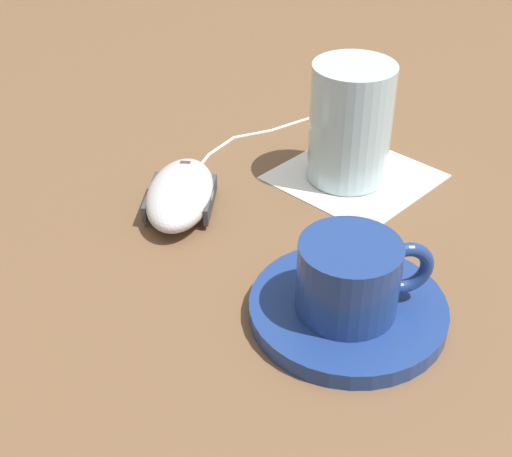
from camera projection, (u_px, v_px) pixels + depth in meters
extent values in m
plane|color=brown|center=(350.00, 249.00, 0.60)|extent=(3.00, 3.00, 0.00)
cylinder|color=navy|center=(348.00, 309.00, 0.53)|extent=(0.15, 0.15, 0.01)
cylinder|color=navy|center=(348.00, 277.00, 0.51)|extent=(0.07, 0.07, 0.06)
torus|color=navy|center=(405.00, 268.00, 0.51)|extent=(0.02, 0.04, 0.04)
ellipsoid|color=silver|center=(180.00, 194.00, 0.64)|extent=(0.13, 0.10, 0.03)
cylinder|color=#38383D|center=(185.00, 167.00, 0.66)|extent=(0.01, 0.01, 0.01)
cube|color=#38383D|center=(151.00, 197.00, 0.65)|extent=(0.06, 0.03, 0.02)
cube|color=#38383D|center=(210.00, 199.00, 0.64)|extent=(0.06, 0.03, 0.02)
cylinder|color=white|center=(201.00, 164.00, 0.72)|extent=(0.04, 0.03, 0.00)
cylinder|color=white|center=(221.00, 145.00, 0.75)|extent=(0.03, 0.04, 0.00)
cylinder|color=white|center=(253.00, 133.00, 0.77)|extent=(0.01, 0.04, 0.00)
cylinder|color=white|center=(288.00, 124.00, 0.79)|extent=(0.02, 0.04, 0.00)
cylinder|color=white|center=(320.00, 114.00, 0.81)|extent=(0.01, 0.04, 0.00)
cylinder|color=white|center=(352.00, 106.00, 0.82)|extent=(0.01, 0.04, 0.00)
cylinder|color=white|center=(381.00, 97.00, 0.84)|extent=(0.02, 0.04, 0.00)
sphere|color=white|center=(192.00, 174.00, 0.70)|extent=(0.00, 0.00, 0.00)
sphere|color=white|center=(209.00, 153.00, 0.73)|extent=(0.00, 0.00, 0.00)
sphere|color=white|center=(234.00, 137.00, 0.76)|extent=(0.00, 0.00, 0.00)
sphere|color=white|center=(271.00, 129.00, 0.78)|extent=(0.00, 0.00, 0.00)
sphere|color=white|center=(304.00, 119.00, 0.80)|extent=(0.00, 0.00, 0.00)
sphere|color=white|center=(336.00, 110.00, 0.82)|extent=(0.00, 0.00, 0.00)
sphere|color=white|center=(368.00, 103.00, 0.83)|extent=(0.00, 0.00, 0.00)
sphere|color=white|center=(393.00, 92.00, 0.86)|extent=(0.00, 0.00, 0.00)
cube|color=white|center=(354.00, 176.00, 0.70)|extent=(0.18, 0.18, 0.00)
cylinder|color=silver|center=(350.00, 123.00, 0.66)|extent=(0.08, 0.08, 0.11)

